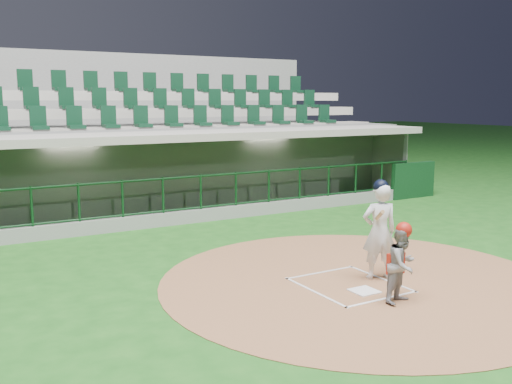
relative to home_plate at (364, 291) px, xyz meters
The scene contains 8 objects.
ground 0.70m from the home_plate, 90.00° to the left, with size 120.00×120.00×0.00m, color #174D16.
dirt_circle 0.58m from the home_plate, 59.04° to the left, with size 7.20×7.20×0.01m, color brown.
home_plate is the anchor object (origin of this frame).
batter_box_chalk 0.40m from the home_plate, 90.00° to the left, with size 1.55×1.80×0.01m.
dugout_structure 8.57m from the home_plate, 89.33° to the left, with size 16.40×3.70×3.00m.
seating_deck 11.69m from the home_plate, 90.00° to the left, with size 17.00×6.72×5.15m.
batter 1.24m from the home_plate, 32.41° to the left, with size 0.91×0.96×1.84m.
catcher 0.95m from the home_plate, 75.29° to the right, with size 0.71×0.62×1.33m.
Camera 1 is at (-6.30, -7.86, 3.24)m, focal length 40.00 mm.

